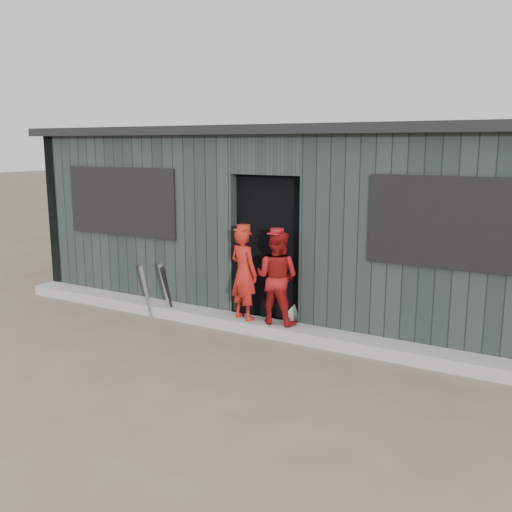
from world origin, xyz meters
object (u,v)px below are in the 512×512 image
Objects in this scene: player_red_left at (244,273)px; player_grey_back at (299,276)px; bat_mid at (166,291)px; player_red_right at (277,277)px; bat_right at (168,292)px; dugout at (313,218)px; bat_left at (146,292)px.

player_red_left is 0.89× the size of player_grey_back.
bat_mid is at bearing 23.19° from player_red_left.
player_red_left is 0.45m from player_red_right.
player_red_left reaches higher than bat_right.
player_red_right is 0.14× the size of dugout.
dugout is (-0.26, 1.64, 0.54)m from player_red_right.
player_red_right is 0.48m from player_grey_back.
bat_mid is 1.25m from player_red_left.
bat_left is 1.50m from player_red_left.
player_grey_back reaches higher than bat_right.
bat_right is 1.23m from player_red_left.
dugout is (-0.35, 1.18, 0.61)m from player_grey_back.
dugout is at bearing -79.01° from player_red_left.
player_grey_back is at bearing -118.93° from player_red_left.
bat_right is 1.66m from player_red_right.
bat_left is 2.68m from dugout.
bat_left is 0.56× the size of player_grey_back.
player_red_right is 1.75m from dugout.
player_grey_back is at bearing 20.33° from bat_mid.
dugout reaches higher than bat_left.
bat_right is at bearing 11.85° from player_grey_back.
player_red_right is at bearing 6.17° from bat_mid.
bat_left is 0.98× the size of bat_right.
player_red_left is at bearing 4.43° from player_red_right.
player_grey_back is (1.70, 0.63, 0.30)m from bat_right.
player_red_left is at bearing 5.33° from bat_right.
bat_mid is at bearing 3.71° from player_red_right.
bat_left is 0.09× the size of dugout.
bat_right is at bearing 29.07° from bat_mid.
player_grey_back reaches higher than bat_left.
dugout reaches higher than bat_right.
bat_left is at bearing 6.76° from player_red_right.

